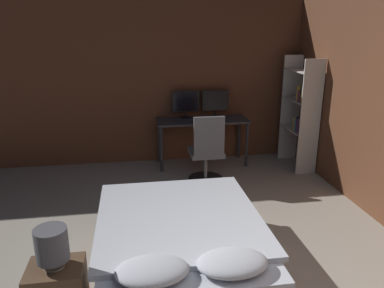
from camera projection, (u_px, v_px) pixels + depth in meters
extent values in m
cube|color=brown|center=(193.00, 82.00, 6.28)|extent=(12.00, 0.06, 2.70)
cube|color=brown|center=(181.00, 259.00, 3.59)|extent=(1.49, 1.95, 0.22)
cube|color=silver|center=(180.00, 237.00, 3.52)|extent=(1.43, 1.89, 0.26)
cube|color=silver|center=(179.00, 217.00, 3.59)|extent=(1.53, 1.64, 0.05)
ellipsoid|color=silver|center=(152.00, 271.00, 2.73)|extent=(0.55, 0.38, 0.13)
ellipsoid|color=silver|center=(232.00, 263.00, 2.83)|extent=(0.55, 0.38, 0.13)
cylinder|color=gray|center=(54.00, 266.00, 2.76)|extent=(0.15, 0.15, 0.01)
cylinder|color=gray|center=(54.00, 262.00, 2.75)|extent=(0.02, 0.02, 0.05)
cylinder|color=#4C4C51|center=(52.00, 244.00, 2.71)|extent=(0.24, 0.24, 0.25)
cube|color=#38383D|center=(202.00, 120.00, 6.15)|extent=(1.51, 0.56, 0.03)
cylinder|color=#2D2D33|center=(161.00, 149.00, 5.94)|extent=(0.05, 0.05, 0.75)
cylinder|color=#2D2D33|center=(247.00, 145.00, 6.15)|extent=(0.05, 0.05, 0.75)
cylinder|color=#2D2D33|center=(159.00, 141.00, 6.37)|extent=(0.05, 0.05, 0.75)
cylinder|color=#2D2D33|center=(239.00, 137.00, 6.58)|extent=(0.05, 0.05, 0.75)
cylinder|color=black|center=(186.00, 117.00, 6.27)|extent=(0.16, 0.16, 0.01)
cylinder|color=black|center=(186.00, 114.00, 6.25)|extent=(0.03, 0.03, 0.09)
cube|color=black|center=(186.00, 101.00, 6.19)|extent=(0.45, 0.03, 0.35)
cube|color=black|center=(186.00, 102.00, 6.17)|extent=(0.42, 0.00, 0.32)
cylinder|color=black|center=(215.00, 116.00, 6.34)|extent=(0.16, 0.16, 0.01)
cylinder|color=black|center=(215.00, 113.00, 6.33)|extent=(0.03, 0.03, 0.09)
cube|color=black|center=(215.00, 101.00, 6.26)|extent=(0.45, 0.03, 0.35)
cube|color=black|center=(216.00, 101.00, 6.25)|extent=(0.42, 0.00, 0.32)
cube|color=black|center=(205.00, 122.00, 5.98)|extent=(0.37, 0.13, 0.02)
ellipsoid|color=black|center=(221.00, 120.00, 6.01)|extent=(0.07, 0.05, 0.04)
cylinder|color=black|center=(206.00, 179.00, 5.70)|extent=(0.52, 0.52, 0.04)
cylinder|color=gray|center=(206.00, 166.00, 5.64)|extent=(0.05, 0.05, 0.38)
cube|color=slate|center=(206.00, 152.00, 5.57)|extent=(0.49, 0.49, 0.07)
cube|color=slate|center=(209.00, 136.00, 5.27)|extent=(0.44, 0.05, 0.56)
cube|color=beige|center=(310.00, 119.00, 5.69)|extent=(0.33, 0.02, 1.79)
cube|color=beige|center=(290.00, 108.00, 6.39)|extent=(0.33, 0.02, 1.79)
cube|color=beige|center=(298.00, 129.00, 6.12)|extent=(0.33, 0.73, 0.02)
cube|color=beige|center=(301.00, 100.00, 5.98)|extent=(0.33, 0.73, 0.02)
cube|color=beige|center=(303.00, 71.00, 5.84)|extent=(0.33, 0.73, 0.02)
cube|color=#B2332D|center=(308.00, 127.00, 5.77)|extent=(0.27, 0.03, 0.22)
cube|color=#28282D|center=(307.00, 127.00, 5.81)|extent=(0.27, 0.04, 0.21)
cube|color=#7A387F|center=(305.00, 126.00, 5.86)|extent=(0.27, 0.04, 0.22)
cube|color=#28282D|center=(304.00, 124.00, 5.90)|extent=(0.27, 0.03, 0.25)
cube|color=teal|center=(303.00, 125.00, 5.94)|extent=(0.27, 0.03, 0.22)
cube|color=teal|center=(302.00, 125.00, 5.97)|extent=(0.27, 0.02, 0.20)
cube|color=gold|center=(301.00, 124.00, 6.01)|extent=(0.27, 0.03, 0.21)
cube|color=#7A387F|center=(311.00, 96.00, 5.62)|extent=(0.27, 0.03, 0.23)
cube|color=gold|center=(310.00, 96.00, 5.66)|extent=(0.27, 0.04, 0.22)
cube|color=#28282D|center=(309.00, 94.00, 5.69)|extent=(0.27, 0.04, 0.25)
cube|color=#B2332D|center=(307.00, 97.00, 5.75)|extent=(0.27, 0.04, 0.17)
cube|color=#2D4784|center=(306.00, 96.00, 5.79)|extent=(0.27, 0.02, 0.18)
cube|color=gold|center=(305.00, 93.00, 5.81)|extent=(0.27, 0.04, 0.24)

